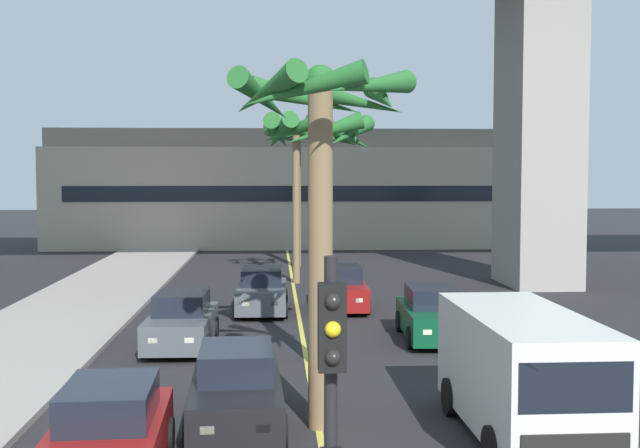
{
  "coord_description": "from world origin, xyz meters",
  "views": [
    {
      "loc": [
        -0.86,
        -0.86,
        4.92
      ],
      "look_at": [
        0.0,
        14.0,
        3.99
      ],
      "focal_mm": 45.28,
      "sensor_mm": 36.0,
      "label": 1
    }
  ],
  "objects_px": {
    "car_queue_third": "(341,289)",
    "car_queue_front": "(109,437)",
    "car_queue_fourth": "(236,391)",
    "palm_tree_farthest_median": "(317,160)",
    "traffic_light_median_near": "(331,426)",
    "palm_tree_near_median": "(296,158)",
    "palm_tree_mid_median": "(296,149)",
    "palm_tree_far_median": "(321,145)",
    "car_queue_second": "(432,315)",
    "car_queue_fifth": "(182,322)",
    "car_queue_sixth": "(262,292)",
    "delivery_van": "(522,371)"
  },
  "relations": [
    {
      "from": "car_queue_fifth",
      "to": "traffic_light_median_near",
      "type": "relative_size",
      "value": 0.98
    },
    {
      "from": "palm_tree_farthest_median",
      "to": "car_queue_fifth",
      "type": "bearing_deg",
      "value": 151.05
    },
    {
      "from": "car_queue_fourth",
      "to": "traffic_light_median_near",
      "type": "height_order",
      "value": "traffic_light_median_near"
    },
    {
      "from": "car_queue_fifth",
      "to": "car_queue_sixth",
      "type": "relative_size",
      "value": 1.0
    },
    {
      "from": "car_queue_third",
      "to": "car_queue_fourth",
      "type": "bearing_deg",
      "value": -103.19
    },
    {
      "from": "traffic_light_median_near",
      "to": "palm_tree_near_median",
      "type": "distance_m",
      "value": 35.64
    },
    {
      "from": "delivery_van",
      "to": "palm_tree_near_median",
      "type": "xyz_separation_m",
      "value": [
        -3.35,
        28.0,
        4.46
      ]
    },
    {
      "from": "car_queue_sixth",
      "to": "traffic_light_median_near",
      "type": "bearing_deg",
      "value": -87.56
    },
    {
      "from": "car_queue_sixth",
      "to": "palm_tree_mid_median",
      "type": "xyz_separation_m",
      "value": [
        1.44,
        7.5,
        5.3
      ]
    },
    {
      "from": "palm_tree_mid_median",
      "to": "car_queue_second",
      "type": "bearing_deg",
      "value": -73.65
    },
    {
      "from": "car_queue_third",
      "to": "car_queue_fifth",
      "type": "relative_size",
      "value": 1.0
    },
    {
      "from": "car_queue_third",
      "to": "palm_tree_farthest_median",
      "type": "distance_m",
      "value": 9.57
    },
    {
      "from": "car_queue_front",
      "to": "palm_tree_mid_median",
      "type": "height_order",
      "value": "palm_tree_mid_median"
    },
    {
      "from": "traffic_light_median_near",
      "to": "car_queue_fourth",
      "type": "bearing_deg",
      "value": 98.22
    },
    {
      "from": "delivery_van",
      "to": "traffic_light_median_near",
      "type": "relative_size",
      "value": 1.25
    },
    {
      "from": "car_queue_front",
      "to": "palm_tree_far_median",
      "type": "bearing_deg",
      "value": 35.71
    },
    {
      "from": "car_queue_third",
      "to": "car_queue_sixth",
      "type": "xyz_separation_m",
      "value": [
        -2.88,
        -0.55,
        0.0
      ]
    },
    {
      "from": "traffic_light_median_near",
      "to": "palm_tree_mid_median",
      "type": "distance_m",
      "value": 29.24
    },
    {
      "from": "car_queue_sixth",
      "to": "palm_tree_far_median",
      "type": "xyz_separation_m",
      "value": [
        1.32,
        -13.14,
        4.74
      ]
    },
    {
      "from": "palm_tree_mid_median",
      "to": "palm_tree_farthest_median",
      "type": "distance_m",
      "value": 15.28
    },
    {
      "from": "car_queue_second",
      "to": "palm_tree_mid_median",
      "type": "height_order",
      "value": "palm_tree_mid_median"
    },
    {
      "from": "car_queue_fourth",
      "to": "palm_tree_far_median",
      "type": "distance_m",
      "value": 5.02
    },
    {
      "from": "car_queue_fourth",
      "to": "palm_tree_mid_median",
      "type": "relative_size",
      "value": 0.57
    },
    {
      "from": "car_queue_fifth",
      "to": "car_queue_fourth",
      "type": "bearing_deg",
      "value": -75.67
    },
    {
      "from": "palm_tree_far_median",
      "to": "car_queue_fourth",
      "type": "bearing_deg",
      "value": 176.89
    },
    {
      "from": "palm_tree_farthest_median",
      "to": "car_queue_front",
      "type": "bearing_deg",
      "value": -115.35
    },
    {
      "from": "car_queue_second",
      "to": "car_queue_fourth",
      "type": "relative_size",
      "value": 1.0
    },
    {
      "from": "car_queue_fourth",
      "to": "palm_tree_farthest_median",
      "type": "relative_size",
      "value": 0.64
    },
    {
      "from": "car_queue_third",
      "to": "palm_tree_far_median",
      "type": "relative_size",
      "value": 0.59
    },
    {
      "from": "traffic_light_median_near",
      "to": "palm_tree_near_median",
      "type": "relative_size",
      "value": 0.56
    },
    {
      "from": "traffic_light_median_near",
      "to": "palm_tree_far_median",
      "type": "relative_size",
      "value": 0.6
    },
    {
      "from": "car_queue_second",
      "to": "delivery_van",
      "type": "bearing_deg",
      "value": -90.8
    },
    {
      "from": "car_queue_second",
      "to": "car_queue_fifth",
      "type": "distance_m",
      "value": 7.33
    },
    {
      "from": "car_queue_third",
      "to": "palm_tree_far_median",
      "type": "height_order",
      "value": "palm_tree_far_median"
    },
    {
      "from": "car_queue_front",
      "to": "car_queue_sixth",
      "type": "relative_size",
      "value": 1.01
    },
    {
      "from": "car_queue_fourth",
      "to": "car_queue_fifth",
      "type": "distance_m",
      "value": 7.58
    },
    {
      "from": "car_queue_front",
      "to": "car_queue_sixth",
      "type": "height_order",
      "value": "same"
    },
    {
      "from": "car_queue_third",
      "to": "palm_tree_mid_median",
      "type": "distance_m",
      "value": 8.85
    },
    {
      "from": "palm_tree_mid_median",
      "to": "car_queue_fifth",
      "type": "bearing_deg",
      "value": -105.34
    },
    {
      "from": "traffic_light_median_near",
      "to": "palm_tree_far_median",
      "type": "distance_m",
      "value": 8.86
    },
    {
      "from": "traffic_light_median_near",
      "to": "palm_tree_far_median",
      "type": "height_order",
      "value": "palm_tree_far_median"
    },
    {
      "from": "car_queue_fifth",
      "to": "delivery_van",
      "type": "distance_m",
      "value": 11.01
    },
    {
      "from": "traffic_light_median_near",
      "to": "palm_tree_mid_median",
      "type": "xyz_separation_m",
      "value": [
        0.52,
        29.04,
        3.3
      ]
    },
    {
      "from": "palm_tree_farthest_median",
      "to": "car_queue_third",
      "type": "bearing_deg",
      "value": 80.81
    },
    {
      "from": "palm_tree_far_median",
      "to": "car_queue_second",
      "type": "bearing_deg",
      "value": 64.93
    },
    {
      "from": "car_queue_third",
      "to": "car_queue_front",
      "type": "bearing_deg",
      "value": -107.43
    },
    {
      "from": "car_queue_second",
      "to": "car_queue_front",
      "type": "bearing_deg",
      "value": -124.53
    },
    {
      "from": "car_queue_front",
      "to": "car_queue_fourth",
      "type": "distance_m",
      "value": 3.25
    },
    {
      "from": "car_queue_fourth",
      "to": "palm_tree_near_median",
      "type": "height_order",
      "value": "palm_tree_near_median"
    },
    {
      "from": "car_queue_sixth",
      "to": "delivery_van",
      "type": "height_order",
      "value": "delivery_van"
    }
  ]
}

